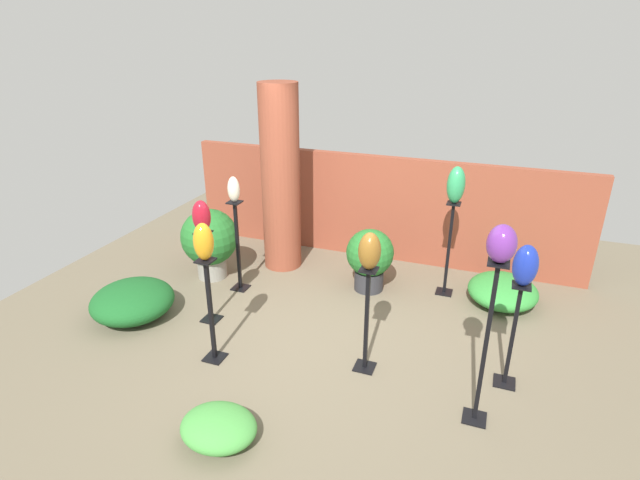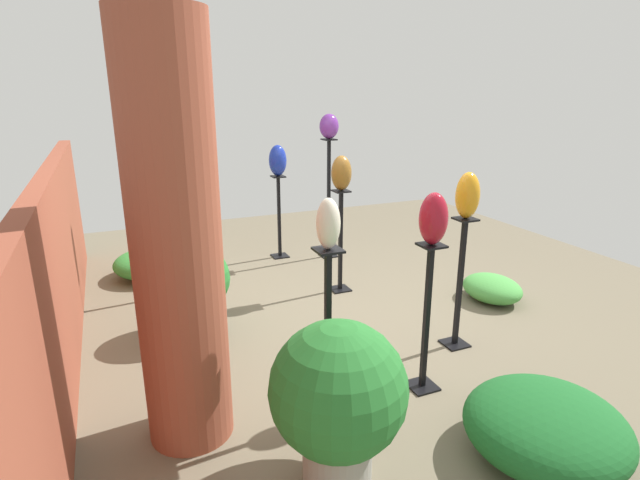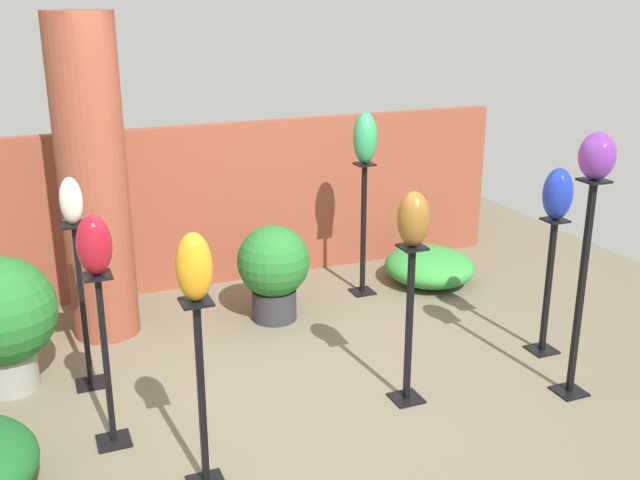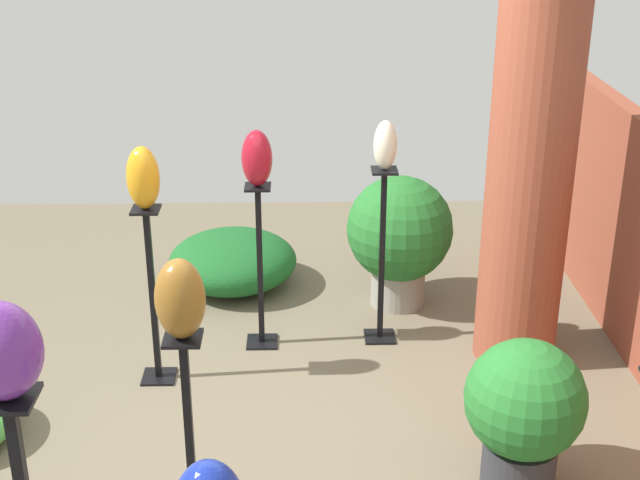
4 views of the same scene
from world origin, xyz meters
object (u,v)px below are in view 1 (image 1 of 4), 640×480
object	(u,v)px
pedestal_bronze	(366,325)
art_vase_bronze	(370,251)
art_vase_amber	(203,242)
art_vase_violet	(502,244)
brick_pillar	(281,180)
art_vase_cobalt	(525,265)
pedestal_violet	(485,352)
art_vase_jade	(456,185)
pedestal_ruby	(208,281)
pedestal_jade	(448,253)
potted_plant_mid_left	(210,240)
pedestal_ivory	(238,250)
art_vase_ruby	(201,216)
art_vase_ivory	(234,189)
pedestal_cobalt	(512,341)
potted_plant_back_center	(370,257)
pedestal_amber	(211,315)

from	to	relation	value
pedestal_bronze	art_vase_bronze	size ratio (longest dim) A/B	3.09
art_vase_amber	art_vase_violet	bearing A→B (deg)	0.86
brick_pillar	art_vase_amber	distance (m)	2.25
art_vase_violet	art_vase_cobalt	world-z (taller)	art_vase_violet
pedestal_violet	art_vase_jade	xyz separation A→B (m)	(-0.54, 2.15, 0.72)
pedestal_ruby	art_vase_amber	distance (m)	1.09
pedestal_jade	potted_plant_mid_left	size ratio (longest dim) A/B	1.27
pedestal_bronze	art_vase_cobalt	world-z (taller)	art_vase_cobalt
pedestal_bronze	pedestal_violet	bearing A→B (deg)	-17.78
art_vase_bronze	art_vase_violet	bearing A→B (deg)	-17.78
pedestal_ivory	art_vase_ruby	world-z (taller)	art_vase_ruby
art_vase_bronze	art_vase_jade	world-z (taller)	art_vase_jade
art_vase_ivory	art_vase_cobalt	size ratio (longest dim) A/B	0.82
art_vase_violet	pedestal_ivory	bearing A→B (deg)	155.77
brick_pillar	pedestal_jade	xyz separation A→B (m)	(2.25, -0.04, -0.69)
pedestal_bronze	pedestal_ivory	bearing A→B (deg)	152.45
pedestal_cobalt	art_vase_violet	size ratio (longest dim) A/B	3.54
pedestal_jade	art_vase_jade	distance (m)	0.87
brick_pillar	art_vase_cobalt	xyz separation A→B (m)	(3.02, -1.61, -0.00)
brick_pillar	pedestal_cobalt	xyz separation A→B (m)	(3.02, -1.61, -0.76)
pedestal_violet	art_vase_ivory	bearing A→B (deg)	155.77
pedestal_jade	pedestal_cobalt	bearing A→B (deg)	-63.92
pedestal_ivory	art_vase_ruby	xyz separation A→B (m)	(0.05, -0.78, 0.73)
art_vase_ivory	art_vase_amber	xyz separation A→B (m)	(0.47, -1.39, -0.04)
art_vase_bronze	potted_plant_back_center	size ratio (longest dim) A/B	0.44
pedestal_cobalt	art_vase_ruby	size ratio (longest dim) A/B	2.99
pedestal_amber	pedestal_ruby	bearing A→B (deg)	124.30
potted_plant_mid_left	art_vase_ivory	bearing A→B (deg)	-18.24
brick_pillar	art_vase_violet	distance (m)	3.57
pedestal_cobalt	art_vase_jade	world-z (taller)	art_vase_jade
pedestal_jade	art_vase_ivory	xyz separation A→B (m)	(-2.47, -0.80, 0.78)
pedestal_jade	potted_plant_mid_left	xyz separation A→B (m)	(-2.98, -0.63, -0.01)
pedestal_amber	pedestal_violet	distance (m)	2.55
pedestal_bronze	art_vase_amber	size ratio (longest dim) A/B	2.99
pedestal_violet	art_vase_cobalt	world-z (taller)	pedestal_violet
brick_pillar	art_vase_ruby	xyz separation A→B (m)	(-0.17, -1.62, 0.03)
pedestal_ruby	art_vase_violet	distance (m)	3.23
pedestal_bronze	potted_plant_back_center	distance (m)	1.62
art_vase_amber	art_vase_violet	xyz separation A→B (m)	(2.54, 0.04, 0.35)
pedestal_cobalt	art_vase_violet	bearing A→B (deg)	-111.29
art_vase_ivory	art_vase_bronze	xyz separation A→B (m)	(1.94, -1.01, -0.06)
pedestal_ruby	art_vase_ruby	size ratio (longest dim) A/B	3.11
pedestal_ivory	pedestal_bronze	xyz separation A→B (m)	(1.94, -1.01, -0.04)
brick_pillar	potted_plant_back_center	world-z (taller)	brick_pillar
potted_plant_mid_left	art_vase_amber	bearing A→B (deg)	-57.80
pedestal_jade	art_vase_jade	world-z (taller)	art_vase_jade
brick_pillar	art_vase_ruby	distance (m)	1.63
potted_plant_back_center	art_vase_cobalt	bearing A→B (deg)	-38.25
pedestal_ruby	art_vase_bronze	distance (m)	2.05
art_vase_ivory	art_vase_violet	world-z (taller)	art_vase_violet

